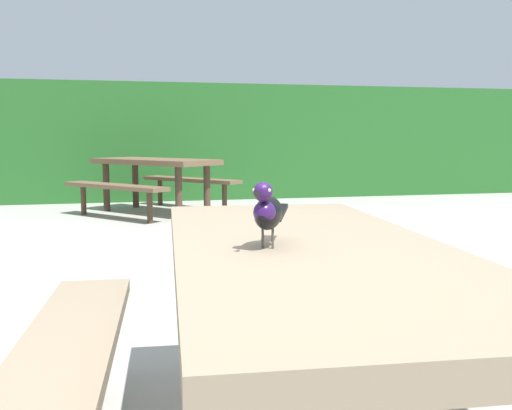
# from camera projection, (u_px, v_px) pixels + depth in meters

# --- Properties ---
(hedge_wall) EXTENTS (28.00, 2.30, 1.90)m
(hedge_wall) POSITION_uv_depth(u_px,v_px,m) (134.00, 142.00, 10.22)
(hedge_wall) COLOR #235B23
(hedge_wall) RESTS_ON ground
(picnic_table_foreground) EXTENTS (1.80, 1.85, 0.74)m
(picnic_table_foreground) POSITION_uv_depth(u_px,v_px,m) (306.00, 303.00, 1.69)
(picnic_table_foreground) COLOR #84725B
(picnic_table_foreground) RESTS_ON ground
(bird_grackle) EXTENTS (0.16, 0.26, 0.18)m
(bird_grackle) POSITION_uv_depth(u_px,v_px,m) (267.00, 211.00, 1.55)
(bird_grackle) COLOR black
(bird_grackle) RESTS_ON picnic_table_foreground
(picnic_table_mid_left) EXTENTS (2.39, 2.39, 0.74)m
(picnic_table_mid_left) POSITION_uv_depth(u_px,v_px,m) (155.00, 172.00, 7.84)
(picnic_table_mid_left) COLOR brown
(picnic_table_mid_left) RESTS_ON ground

